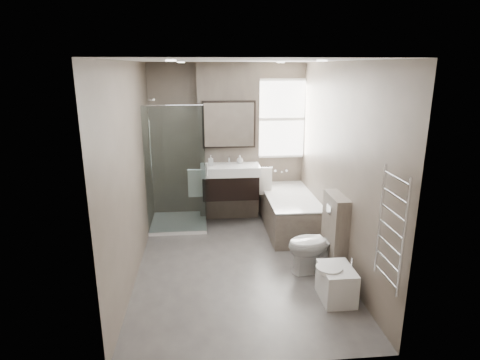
{
  "coord_description": "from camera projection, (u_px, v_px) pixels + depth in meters",
  "views": [
    {
      "loc": [
        -0.44,
        -4.82,
        2.54
      ],
      "look_at": [
        0.04,
        0.15,
        1.12
      ],
      "focal_mm": 30.0,
      "sensor_mm": 36.0,
      "label": 1
    }
  ],
  "objects": [
    {
      "name": "room",
      "position": [
        238.0,
        169.0,
        5.0
      ],
      "size": [
        2.7,
        3.9,
        2.7
      ],
      "color": "#56524F",
      "rests_on": "ground"
    },
    {
      "name": "vanity_pier",
      "position": [
        228.0,
        143.0,
        6.69
      ],
      "size": [
        1.0,
        0.25,
        2.6
      ],
      "primitive_type": "cube",
      "color": "#665C51",
      "rests_on": "ground"
    },
    {
      "name": "vanity",
      "position": [
        230.0,
        181.0,
        6.51
      ],
      "size": [
        0.95,
        0.47,
        0.66
      ],
      "color": "black",
      "rests_on": "vanity_pier"
    },
    {
      "name": "mirror_cabinet",
      "position": [
        229.0,
        125.0,
        6.45
      ],
      "size": [
        0.86,
        0.08,
        0.76
      ],
      "color": "black",
      "rests_on": "vanity_pier"
    },
    {
      "name": "towel_left",
      "position": [
        196.0,
        183.0,
        6.45
      ],
      "size": [
        0.24,
        0.06,
        0.44
      ],
      "primitive_type": "cube",
      "color": "silver",
      "rests_on": "vanity_pier"
    },
    {
      "name": "towel_right",
      "position": [
        264.0,
        181.0,
        6.55
      ],
      "size": [
        0.24,
        0.06,
        0.44
      ],
      "primitive_type": "cube",
      "color": "silver",
      "rests_on": "vanity_pier"
    },
    {
      "name": "shower_enclosure",
      "position": [
        184.0,
        198.0,
        6.44
      ],
      "size": [
        0.9,
        0.9,
        2.0
      ],
      "color": "white",
      "rests_on": "ground"
    },
    {
      "name": "bathtub",
      "position": [
        289.0,
        210.0,
        6.4
      ],
      "size": [
        0.75,
        1.6,
        0.57
      ],
      "color": "#665C51",
      "rests_on": "ground"
    },
    {
      "name": "window",
      "position": [
        281.0,
        119.0,
        6.77
      ],
      "size": [
        0.98,
        0.06,
        1.33
      ],
      "color": "white",
      "rests_on": "room"
    },
    {
      "name": "toilet",
      "position": [
        316.0,
        244.0,
        5.07
      ],
      "size": [
        0.78,
        0.51,
        0.74
      ],
      "primitive_type": "imported",
      "rotation": [
        0.0,
        0.0,
        -1.43
      ],
      "color": "white",
      "rests_on": "ground"
    },
    {
      "name": "cistern_box",
      "position": [
        335.0,
        233.0,
        5.09
      ],
      "size": [
        0.19,
        0.55,
        1.0
      ],
      "color": "#665C51",
      "rests_on": "ground"
    },
    {
      "name": "bidet",
      "position": [
        336.0,
        283.0,
        4.48
      ],
      "size": [
        0.42,
        0.48,
        0.5
      ],
      "color": "white",
      "rests_on": "ground"
    },
    {
      "name": "towel_radiator",
      "position": [
        391.0,
        229.0,
        3.63
      ],
      "size": [
        0.03,
        0.49,
        1.1
      ],
      "color": "silver",
      "rests_on": "room"
    },
    {
      "name": "soap_bottle_a",
      "position": [
        211.0,
        161.0,
        6.38
      ],
      "size": [
        0.08,
        0.08,
        0.17
      ],
      "primitive_type": "imported",
      "color": "white",
      "rests_on": "vanity"
    },
    {
      "name": "soap_bottle_b",
      "position": [
        240.0,
        159.0,
        6.55
      ],
      "size": [
        0.11,
        0.11,
        0.14
      ],
      "primitive_type": "imported",
      "color": "white",
      "rests_on": "vanity"
    }
  ]
}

